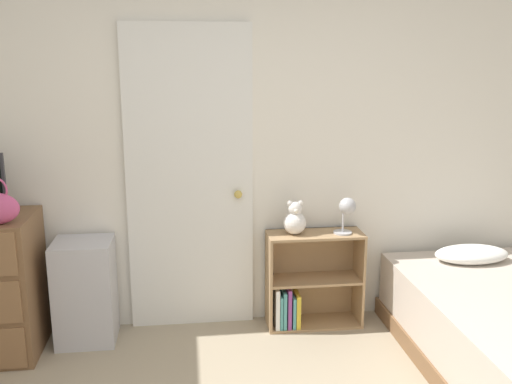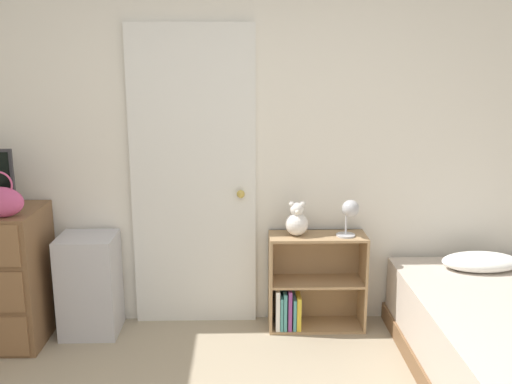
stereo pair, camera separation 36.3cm
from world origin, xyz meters
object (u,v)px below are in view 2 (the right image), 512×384
object	(u,v)px
teddy_bear	(297,221)
desk_lamp	(350,212)
bookshelf	(308,288)
storage_bin	(90,285)
handbag	(1,201)

from	to	relation	value
teddy_bear	desk_lamp	xyz separation A→B (m)	(0.35, -0.04, 0.07)
desk_lamp	bookshelf	bearing A→B (deg)	168.89
storage_bin	teddy_bear	bearing A→B (deg)	1.71
desk_lamp	handbag	bearing A→B (deg)	-173.03
storage_bin	bookshelf	world-z (taller)	storage_bin
handbag	bookshelf	xyz separation A→B (m)	(1.94, 0.32, -0.72)
bookshelf	teddy_bear	bearing A→B (deg)	-173.45
storage_bin	teddy_bear	world-z (taller)	teddy_bear
storage_bin	desk_lamp	world-z (taller)	desk_lamp
storage_bin	bookshelf	size ratio (longest dim) A/B	1.03
storage_bin	bookshelf	distance (m)	1.51
handbag	teddy_bear	world-z (taller)	handbag
bookshelf	handbag	bearing A→B (deg)	-170.61
handbag	bookshelf	size ratio (longest dim) A/B	0.43
storage_bin	teddy_bear	size ratio (longest dim) A/B	2.91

